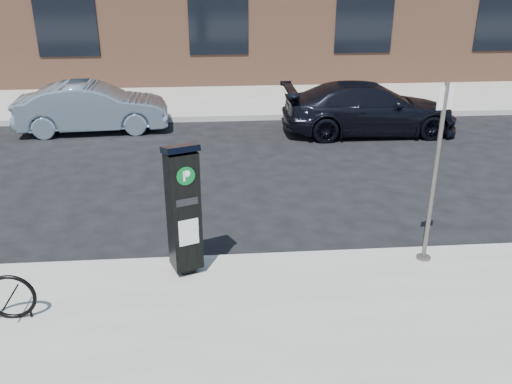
{
  "coord_description": "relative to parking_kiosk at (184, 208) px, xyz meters",
  "views": [
    {
      "loc": [
        -0.31,
        -7.01,
        4.15
      ],
      "look_at": [
        0.32,
        0.5,
        0.95
      ],
      "focal_mm": 38.0,
      "sensor_mm": 36.0,
      "label": 1
    }
  ],
  "objects": [
    {
      "name": "ground",
      "position": [
        0.73,
        0.36,
        -1.12
      ],
      "size": [
        120.0,
        120.0,
        0.0
      ],
      "primitive_type": "plane",
      "color": "black",
      "rests_on": "ground"
    },
    {
      "name": "car_silver",
      "position": [
        -2.71,
        7.66,
        -0.48
      ],
      "size": [
        3.97,
        1.63,
        1.28
      ],
      "primitive_type": "imported",
      "rotation": [
        0.0,
        0.0,
        1.64
      ],
      "color": "#8DA4B4",
      "rests_on": "ground"
    },
    {
      "name": "curb_near",
      "position": [
        0.73,
        0.34,
        -1.04
      ],
      "size": [
        60.0,
        0.12,
        0.16
      ],
      "primitive_type": "cube",
      "color": "#9E9B93",
      "rests_on": "ground"
    },
    {
      "name": "curb_far",
      "position": [
        0.73,
        8.38,
        -1.04
      ],
      "size": [
        60.0,
        0.12,
        0.16
      ],
      "primitive_type": "cube",
      "color": "#9E9B93",
      "rests_on": "ground"
    },
    {
      "name": "parking_kiosk",
      "position": [
        0.0,
        0.0,
        0.0
      ],
      "size": [
        0.54,
        0.51,
        1.89
      ],
      "rotation": [
        0.0,
        0.0,
        0.36
      ],
      "color": "black",
      "rests_on": "sidewalk_near"
    },
    {
      "name": "bike_rack",
      "position": [
        -2.06,
        -0.92,
        -0.67
      ],
      "size": [
        0.61,
        0.05,
        0.61
      ],
      "rotation": [
        0.0,
        0.0,
        -0.0
      ],
      "color": "black",
      "rests_on": "sidewalk_near"
    },
    {
      "name": "sidewalk_far",
      "position": [
        0.73,
        14.36,
        -1.04
      ],
      "size": [
        60.0,
        12.0,
        0.15
      ],
      "primitive_type": "cube",
      "color": "gray",
      "rests_on": "ground"
    },
    {
      "name": "sign_pole",
      "position": [
        3.45,
        0.06,
        0.32
      ],
      "size": [
        0.23,
        0.21,
        2.59
      ],
      "rotation": [
        0.0,
        0.0,
        0.23
      ],
      "color": "#625E57",
      "rests_on": "sidewalk_near"
    },
    {
      "name": "car_dark",
      "position": [
        4.51,
        6.9,
        -0.46
      ],
      "size": [
        4.55,
        1.87,
        1.32
      ],
      "primitive_type": "imported",
      "rotation": [
        0.0,
        0.0,
        1.57
      ],
      "color": "black",
      "rests_on": "ground"
    }
  ]
}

